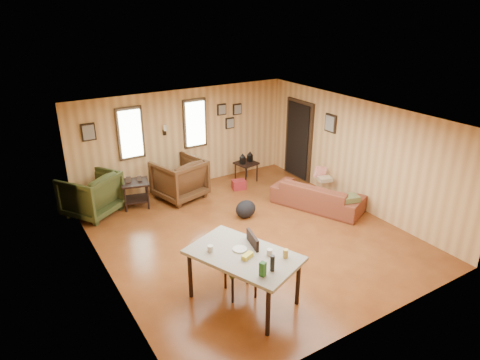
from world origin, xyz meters
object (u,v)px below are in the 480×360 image
object	(u,v)px
sofa	(318,191)
side_table	(246,162)
dining_table	(244,258)
end_table	(135,190)
recliner_brown	(179,177)
recliner_green	(91,192)

from	to	relation	value
sofa	side_table	world-z (taller)	same
dining_table	end_table	bearing A→B (deg)	72.33
recliner_brown	dining_table	distance (m)	4.05
dining_table	recliner_green	bearing A→B (deg)	84.45
end_table	recliner_green	bearing A→B (deg)	171.37
sofa	recliner_green	distance (m)	4.93
recliner_brown	end_table	xyz separation A→B (m)	(-1.04, 0.07, -0.10)
end_table	dining_table	xyz separation A→B (m)	(0.31, -4.05, 0.35)
sofa	recliner_green	bearing A→B (deg)	37.94
recliner_green	dining_table	xyz separation A→B (m)	(1.24, -4.19, 0.25)
recliner_brown	recliner_green	size ratio (longest dim) A/B	1.01
end_table	recliner_brown	bearing A→B (deg)	-3.59
recliner_brown	recliner_green	world-z (taller)	recliner_brown
sofa	dining_table	world-z (taller)	dining_table
recliner_brown	recliner_green	bearing A→B (deg)	-20.98
side_table	dining_table	size ratio (longest dim) A/B	0.41
dining_table	recliner_brown	bearing A→B (deg)	57.58
sofa	end_table	distance (m)	4.06
recliner_green	dining_table	bearing A→B (deg)	72.46
side_table	dining_table	bearing A→B (deg)	-122.80
sofa	end_table	world-z (taller)	sofa
side_table	dining_table	world-z (taller)	dining_table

